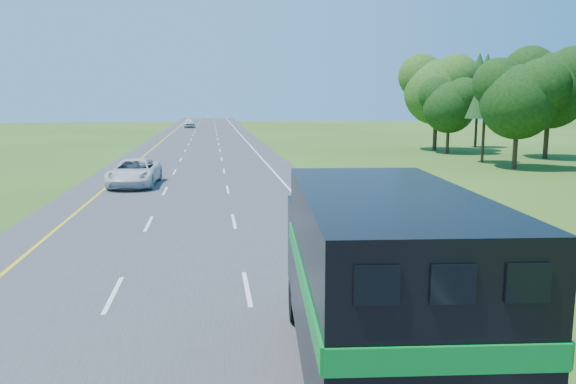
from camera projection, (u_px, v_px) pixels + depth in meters
The scene contains 6 objects.
road at pixel (200, 167), 44.93m from camera, with size 15.00×260.00×0.04m, color #38383A.
lane_markings at pixel (200, 167), 44.92m from camera, with size 11.15×260.00×0.01m.
horse_truck at pixel (375, 285), 9.83m from camera, with size 3.39×8.82×3.82m.
white_suv at pixel (134, 172), 34.95m from camera, with size 2.74×5.94×1.65m, color silver.
far_car at pixel (189, 123), 110.40m from camera, with size 2.08×5.16×1.76m, color silver.
delineator at pixel (446, 241), 19.12m from camera, with size 0.08×0.05×1.01m.
Camera 1 is at (0.91, 4.79, 5.27)m, focal length 35.00 mm.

